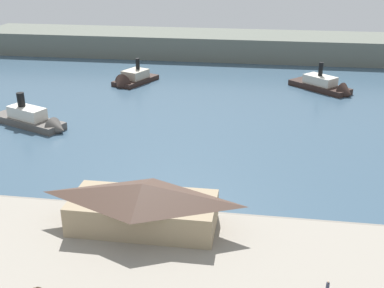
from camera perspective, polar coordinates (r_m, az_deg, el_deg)
name	(u,v)px	position (r m, az deg, el deg)	size (l,w,h in m)	color
ground_plane	(162,203)	(75.51, -3.57, -6.98)	(320.00, 320.00, 0.00)	#385166
seawall_edge	(157,211)	(72.22, -4.17, -8.02)	(110.00, 0.80, 1.00)	slate
ferry_shed_east_terminal	(143,205)	(65.91, -5.86, -7.24)	(20.26, 9.11, 6.59)	#998466
pedestrian_at_waters_edge	(328,287)	(57.71, 15.85, -16.09)	(0.39, 0.39, 1.56)	#33384C
ferry_moored_east	(131,80)	(141.00, -7.27, 7.58)	(12.08, 16.58, 9.35)	black
ferry_moored_west	(326,86)	(137.78, 15.73, 6.62)	(17.97, 17.23, 9.59)	black
ferry_approaching_west	(34,120)	(111.47, -18.27, 2.69)	(20.77, 12.57, 8.85)	#514C47
far_headland	(224,45)	(177.87, 3.88, 11.72)	(180.00, 24.00, 8.00)	#60665B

